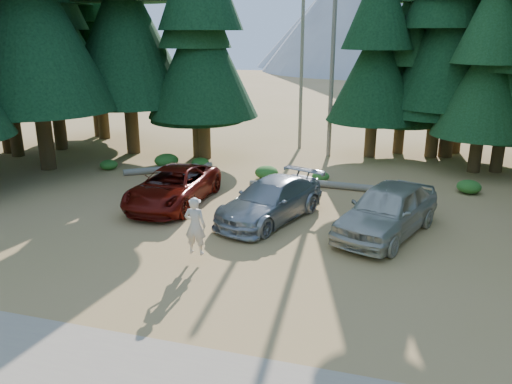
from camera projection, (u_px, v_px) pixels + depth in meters
The scene contains 19 objects.
ground at pixel (237, 257), 15.83m from camera, with size 160.00×160.00×0.00m, color #A58246.
forest_belt_north at pixel (316, 153), 29.55m from camera, with size 36.00×7.00×22.00m, color black, non-canonical shape.
snag_front at pixel (333, 48), 27.05m from camera, with size 0.24×0.24×12.00m, color #70675A.
snag_back at pixel (302, 65), 29.26m from camera, with size 0.20×0.20×10.00m, color #70675A.
mountain_peak at pixel (370, 0), 93.36m from camera, with size 48.00×50.00×28.00m.
red_pickup at pixel (173, 186), 20.54m from camera, with size 2.51×5.45×1.52m, color #600E08.
silver_minivan_center at pixel (270, 200), 18.83m from camera, with size 2.13×5.25×1.52m, color #969A9E.
silver_minivan_right at pixel (387, 210), 17.40m from camera, with size 2.14×5.32×1.81m, color #B9B5A5.
frisbee_player at pixel (195, 226), 15.22m from camera, with size 0.69×0.46×1.84m.
log_left at pixel (169, 169), 25.49m from camera, with size 0.32×0.32×4.53m, color #70675A.
log_mid at pixel (284, 185), 22.82m from camera, with size 0.27×0.27×3.23m, color #70675A.
log_right at pixel (325, 184), 22.94m from camera, with size 0.32×0.32×4.95m, color #70675A.
shrub_far_left at pixel (166, 160), 26.41m from camera, with size 1.27×1.27×0.70m, color #22671E.
shrub_left at pixel (200, 163), 26.31m from camera, with size 0.93×0.93×0.51m, color #22671E.
shrub_center_left at pixel (266, 172), 24.27m from camera, with size 1.14×1.14×0.63m, color #22671E.
shrub_center_right at pixel (304, 188), 22.05m from camera, with size 0.88×0.88×0.49m, color #22671E.
shrub_right at pixel (321, 176), 23.90m from camera, with size 0.84×0.84×0.46m, color #22671E.
shrub_far_right at pixel (469, 187), 22.10m from camera, with size 1.05×1.05×0.58m, color #22671E.
shrub_edge_west at pixel (109, 165), 25.92m from camera, with size 0.91×0.91×0.50m, color #22671E.
Camera 1 is at (4.62, -13.70, 6.80)m, focal length 35.00 mm.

